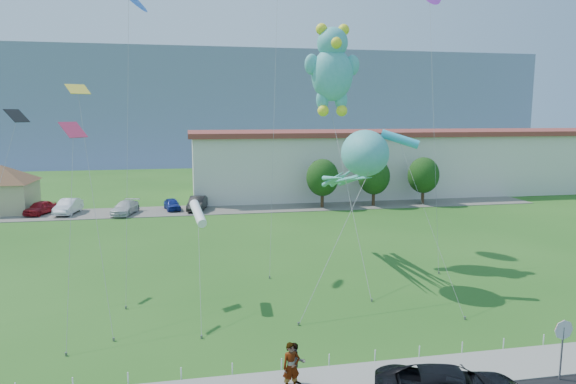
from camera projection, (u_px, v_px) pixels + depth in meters
The scene contains 25 objects.
ground at pixel (299, 353), 22.30m from camera, with size 160.00×160.00×0.00m, color #245718.
parking_strip at pixel (232, 209), 56.27m from camera, with size 70.00×6.00×0.06m, color #59544C.
hill_ridge at pixel (204, 106), 136.91m from camera, with size 160.00×50.00×25.00m, color slate.
pavilion at pixel (2, 184), 54.21m from camera, with size 9.20×9.20×5.00m.
warehouse at pixel (418, 161), 69.29m from camera, with size 61.00×15.00×8.20m.
stop_sign at pixel (563, 335), 19.73m from camera, with size 0.80×0.07×2.50m.
rope_fence at pixel (306, 362), 21.00m from camera, with size 26.05×0.05×0.50m.
tree_near at pixel (322, 178), 56.68m from camera, with size 3.60×3.60×5.47m.
tree_mid at pixel (374, 176), 57.81m from camera, with size 3.60×3.60×5.47m.
tree_far at pixel (423, 175), 58.94m from camera, with size 3.60×3.60×5.47m.
pedestrian_left at pixel (291, 367), 19.00m from camera, with size 0.68×0.44×1.85m, color gray.
pedestrian_right at pixel (295, 364), 19.41m from camera, with size 0.81×0.63×1.66m, color gray.
parked_car_red at pixel (40, 208), 53.06m from camera, with size 1.63×4.05×1.38m, color maroon.
parked_car_silver at pixel (68, 206), 53.32m from camera, with size 1.62×4.65×1.53m, color silver.
parked_car_white at pixel (125, 208), 53.12m from camera, with size 1.87×4.60×1.34m, color silver.
parked_car_blue at pixel (172, 204), 55.56m from camera, with size 1.45×3.60×1.23m, color navy.
parked_car_black at pixel (197, 203), 55.29m from camera, with size 1.58×4.52×1.49m, color black.
octopus_kite at pixel (357, 165), 31.59m from camera, with size 6.48×12.63×9.41m.
teddy_bear_kite at pixel (332, 68), 35.13m from camera, with size 3.89×10.21×16.39m.
small_kite_blue at pixel (129, 1), 32.77m from camera, with size 1.80×9.15×18.61m.
small_kite_cyan at pixel (400, 140), 29.60m from camera, with size 1.79×6.60×9.32m.
small_kite_black at pixel (11, 136), 28.85m from camera, with size 2.00×7.29×10.65m.
small_kite_yellow at pixel (81, 115), 27.88m from camera, with size 3.03×8.08×12.12m.
small_kite_pink at pixel (72, 151), 25.15m from camera, with size 1.29×5.75×9.97m.
small_kite_white at pixel (198, 214), 27.70m from camera, with size 0.50×6.00×5.44m.
Camera 1 is at (-4.47, -20.53, 10.28)m, focal length 32.00 mm.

